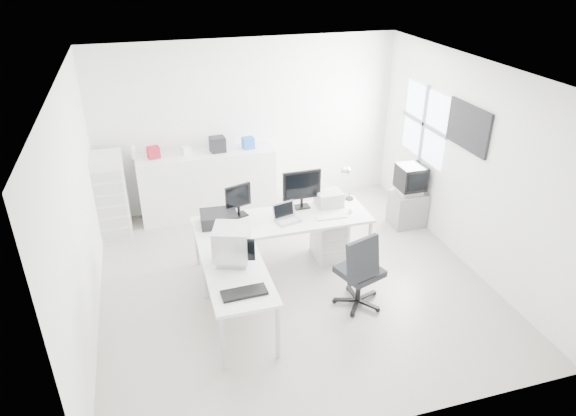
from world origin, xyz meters
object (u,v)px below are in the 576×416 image
object	(u,v)px
drawer_pedestal	(329,238)
lcd_monitor_small	(238,200)
filing_cabinet	(111,195)
main_desk	(283,242)
laser_printer	(329,198)
crt_tv	(411,180)
side_desk	(238,300)
laptop	(288,215)
office_chair	(360,268)
tv_cabinet	(407,209)
lcd_monitor_large	(302,189)
inkjet_printer	(219,218)
crt_monitor	(232,246)
sideboard	(208,184)

from	to	relation	value
drawer_pedestal	lcd_monitor_small	size ratio (longest dim) A/B	1.27
filing_cabinet	main_desk	bearing A→B (deg)	-35.94
laser_printer	crt_tv	world-z (taller)	crt_tv
laser_printer	side_desk	bearing A→B (deg)	-141.00
main_desk	drawer_pedestal	world-z (taller)	main_desk
laptop	filing_cabinet	bearing A→B (deg)	127.83
filing_cabinet	crt_tv	bearing A→B (deg)	-13.17
laptop	main_desk	bearing A→B (deg)	101.36
office_chair	tv_cabinet	distance (m)	2.32
lcd_monitor_large	laptop	bearing A→B (deg)	-131.42
inkjet_printer	crt_tv	bearing A→B (deg)	12.84
lcd_monitor_large	office_chair	bearing A→B (deg)	-77.49
drawer_pedestal	filing_cabinet	distance (m)	3.37
lcd_monitor_small	tv_cabinet	xyz separation A→B (m)	(2.79, 0.33, -0.70)
inkjet_printer	laptop	xyz separation A→B (m)	(0.90, -0.20, 0.02)
laptop	crt_tv	world-z (taller)	crt_tv
drawer_pedestal	lcd_monitor_small	xyz separation A→B (m)	(-1.25, 0.20, 0.69)
side_desk	lcd_monitor_small	bearing A→B (deg)	77.47
crt_monitor	laser_printer	bearing A→B (deg)	51.69
main_desk	lcd_monitor_large	xyz separation A→B (m)	(0.35, 0.25, 0.66)
laptop	inkjet_printer	bearing A→B (deg)	152.26
lcd_monitor_large	side_desk	bearing A→B (deg)	-132.45
lcd_monitor_large	crt_tv	distance (m)	1.94
crt_monitor	filing_cabinet	xyz separation A→B (m)	(-1.41, 2.49, -0.31)
main_desk	side_desk	xyz separation A→B (m)	(-0.85, -1.10, 0.00)
side_desk	lcd_monitor_large	distance (m)	1.92
inkjet_printer	office_chair	xyz separation A→B (m)	(1.52, -1.21, -0.30)
sideboard	lcd_monitor_small	bearing A→B (deg)	-82.81
side_desk	tv_cabinet	world-z (taller)	side_desk
tv_cabinet	filing_cabinet	bearing A→B (deg)	166.83
office_chair	sideboard	world-z (taller)	sideboard
lcd_monitor_small	crt_tv	world-z (taller)	lcd_monitor_small
main_desk	crt_tv	bearing A→B (deg)	14.56
office_chair	tv_cabinet	bearing A→B (deg)	28.18
lcd_monitor_large	crt_monitor	distance (m)	1.63
drawer_pedestal	laptop	distance (m)	0.87
main_desk	crt_monitor	world-z (taller)	crt_monitor
drawer_pedestal	side_desk	bearing A→B (deg)	-143.43
crt_monitor	tv_cabinet	xyz separation A→B (m)	(3.09, 1.43, -0.68)
side_desk	inkjet_printer	size ratio (longest dim) A/B	2.93
main_desk	side_desk	world-z (taller)	same
drawer_pedestal	crt_monitor	xyz separation A→B (m)	(-1.55, -0.90, 0.66)
drawer_pedestal	office_chair	distance (m)	1.18
main_desk	laptop	bearing A→B (deg)	-63.43
crt_monitor	sideboard	size ratio (longest dim) A/B	0.19
sideboard	main_desk	bearing A→B (deg)	-67.94
drawer_pedestal	crt_tv	world-z (taller)	crt_tv
side_desk	laser_printer	size ratio (longest dim) A/B	3.90
crt_tv	sideboard	world-z (taller)	sideboard
lcd_monitor_large	office_chair	size ratio (longest dim) A/B	0.53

